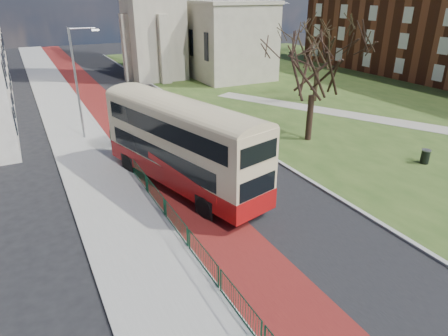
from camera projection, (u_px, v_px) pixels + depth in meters
ground at (257, 243)px, 17.97m from camera, size 160.00×160.00×0.00m
road_carriageway at (152, 121)px, 34.86m from camera, size 9.00×120.00×0.01m
bus_lane at (121, 125)px, 33.73m from camera, size 3.40×120.00×0.01m
pavement_west at (74, 131)px, 32.12m from camera, size 4.00×120.00×0.12m
kerb_west at (99, 128)px, 32.95m from camera, size 0.25×120.00×0.13m
kerb_east at (191, 109)px, 38.39m from camera, size 0.25×80.00×0.13m
grass_green at (348, 88)px, 46.74m from camera, size 40.00×80.00×0.04m
footpath at (394, 122)px, 34.45m from camera, size 18.84×32.82×0.03m
pedestrian_railing at (164, 208)px, 19.76m from camera, size 0.07×24.00×1.12m
streetlamp at (78, 78)px, 28.93m from camera, size 2.13×0.18×8.00m
bus at (181, 141)px, 22.05m from camera, size 5.63×12.03×4.90m
winter_tree_near at (315, 58)px, 27.99m from camera, size 7.69×7.69×8.78m
winter_tree_far at (320, 40)px, 38.83m from camera, size 7.46×7.46×8.69m
litter_bin at (425, 157)px, 26.00m from camera, size 0.73×0.73×0.94m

